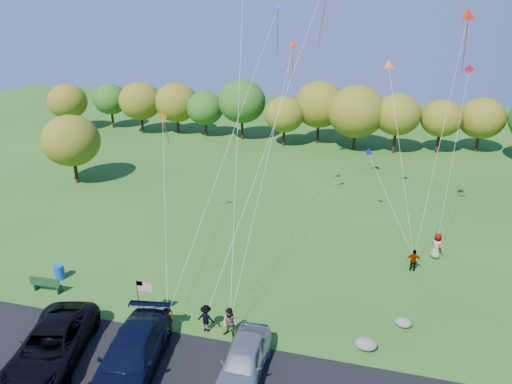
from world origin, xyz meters
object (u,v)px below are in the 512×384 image
minivan_navy (131,357)px  flyer_c (206,318)px  minivan_dark (52,345)px  minivan_silver (244,360)px  flyer_b (230,323)px  flyer_e (437,246)px  trash_barrel (59,272)px  park_bench (46,284)px  flyer_a (168,317)px  flyer_d (414,260)px

minivan_navy → flyer_c: (2.40, 3.89, -0.20)m
minivan_dark → minivan_silver: 9.67m
flyer_b → flyer_e: flyer_e is taller
minivan_dark → trash_barrel: bearing=110.5°
park_bench → trash_barrel: (-0.18, 1.55, -0.10)m
minivan_navy → park_bench: size_ratio=3.26×
trash_barrel → minivan_silver: bearing=-20.2°
flyer_e → trash_barrel: flyer_e is taller
minivan_dark → flyer_b: 8.98m
minivan_dark → minivan_silver: bearing=-5.3°
flyer_a → flyer_c: 2.12m
flyer_a → flyer_b: flyer_b is taller
flyer_b → flyer_d: 13.74m
flyer_d → park_bench: size_ratio=0.79×
flyer_d → trash_barrel: bearing=12.9°
flyer_b → minivan_silver: bearing=-44.8°
minivan_dark → trash_barrel: size_ratio=6.62×
minivan_navy → flyer_a: size_ratio=3.81×
minivan_dark → flyer_c: bearing=17.8°
flyer_d → minivan_navy: bearing=39.9°
flyer_c → flyer_e: 17.42m
minivan_dark → flyer_d: minivan_dark is taller
park_bench → flyer_b: bearing=-8.7°
flyer_a → flyer_d: flyer_a is taller
minivan_silver → flyer_a: bearing=154.9°
minivan_navy → flyer_c: bearing=49.7°
minivan_dark → park_bench: minivan_dark is taller
minivan_silver → flyer_b: size_ratio=2.77×
minivan_dark → flyer_b: bearing=12.2°
park_bench → minivan_dark: bearing=-53.0°
minivan_navy → trash_barrel: (-8.75, 6.40, -0.52)m
minivan_dark → flyer_b: size_ratio=3.62×
flyer_b → trash_barrel: size_ratio=1.83×
minivan_dark → flyer_a: 5.87m
minivan_silver → flyer_d: 14.66m
flyer_e → trash_barrel: bearing=59.9°
park_bench → trash_barrel: park_bench is taller
minivan_navy → flyer_b: size_ratio=3.64×
flyer_e → park_bench: (-24.01, -10.59, -0.35)m
flyer_a → trash_barrel: (-9.08, 2.94, -0.37)m
flyer_e → trash_barrel: 25.83m
flyer_b → flyer_d: size_ratio=1.13×
minivan_navy → flyer_e: minivan_navy is taller
minivan_navy → flyer_b: minivan_navy is taller
minivan_navy → flyer_d: 19.07m
flyer_b → park_bench: (-12.39, 1.12, -0.31)m
minivan_navy → minivan_silver: bearing=4.4°
minivan_silver → park_bench: minivan_silver is taller
trash_barrel → park_bench: bearing=-83.3°
flyer_e → minivan_dark: bearing=77.8°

